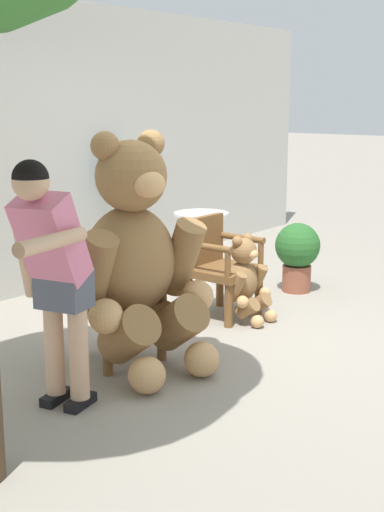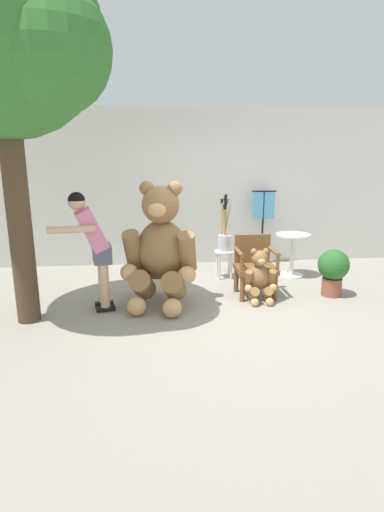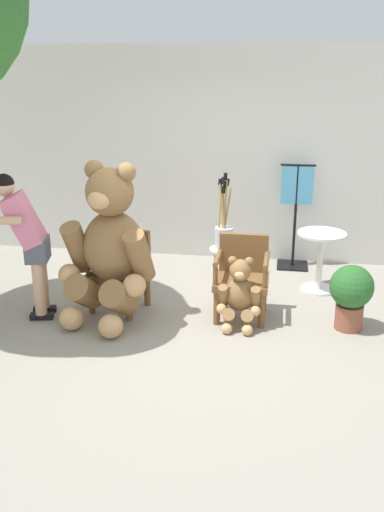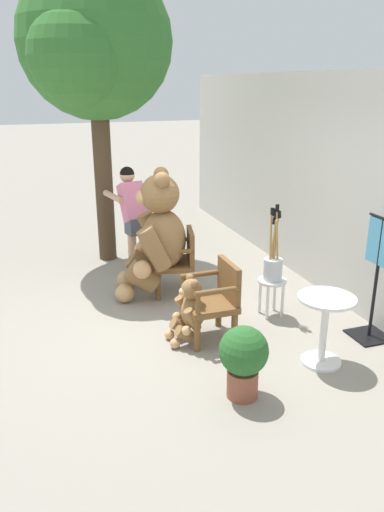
{
  "view_description": "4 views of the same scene",
  "coord_description": "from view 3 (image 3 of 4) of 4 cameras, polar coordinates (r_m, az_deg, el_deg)",
  "views": [
    {
      "loc": [
        -4.23,
        -3.03,
        1.87
      ],
      "look_at": [
        -0.11,
        0.16,
        0.71
      ],
      "focal_mm": 50.0,
      "sensor_mm": 36.0,
      "label": 1
    },
    {
      "loc": [
        -0.78,
        -4.94,
        1.97
      ],
      "look_at": [
        -0.27,
        0.12,
        0.69
      ],
      "focal_mm": 28.0,
      "sensor_mm": 36.0,
      "label": 2
    },
    {
      "loc": [
        1.04,
        -5.15,
        2.61
      ],
      "look_at": [
        0.16,
        0.27,
        0.71
      ],
      "focal_mm": 40.0,
      "sensor_mm": 36.0,
      "label": 3
    },
    {
      "loc": [
        5.24,
        -1.35,
        2.68
      ],
      "look_at": [
        0.37,
        0.31,
        0.87
      ],
      "focal_mm": 35.0,
      "sensor_mm": 36.0,
      "label": 4
    }
  ],
  "objects": [
    {
      "name": "teddy_bear_large",
      "position": [
        5.9,
        -8.24,
        1.13
      ],
      "size": [
        1.03,
        1.04,
        1.66
      ],
      "color": "olive",
      "rests_on": "ground"
    },
    {
      "name": "person_visitor",
      "position": [
        6.08,
        -16.28,
        2.11
      ],
      "size": [
        0.74,
        0.59,
        1.54
      ],
      "color": "black",
      "rests_on": "ground"
    },
    {
      "name": "ground_plane",
      "position": [
        5.87,
        -1.98,
        -7.33
      ],
      "size": [
        60.0,
        60.0,
        0.0
      ],
      "primitive_type": "plane",
      "color": "gray"
    },
    {
      "name": "back_wall",
      "position": [
        7.72,
        1.36,
        10.08
      ],
      "size": [
        10.0,
        0.16,
        2.8
      ],
      "primitive_type": "cube",
      "color": "beige",
      "rests_on": "ground"
    },
    {
      "name": "white_stool",
      "position": [
        6.88,
        3.17,
        -0.06
      ],
      "size": [
        0.34,
        0.34,
        0.46
      ],
      "color": "white",
      "rests_on": "ground"
    },
    {
      "name": "clothing_display_stand",
      "position": [
        7.49,
        10.3,
        4.18
      ],
      "size": [
        0.44,
        0.4,
        1.36
      ],
      "color": "black",
      "rests_on": "ground"
    },
    {
      "name": "wooden_chair_left",
      "position": [
        6.24,
        -7.07,
        -1.18
      ],
      "size": [
        0.67,
        0.64,
        0.86
      ],
      "color": "brown",
      "rests_on": "ground"
    },
    {
      "name": "teddy_bear_small",
      "position": [
        5.8,
        4.78,
        -3.74
      ],
      "size": [
        0.45,
        0.42,
        0.75
      ],
      "color": "olive",
      "rests_on": "ground"
    },
    {
      "name": "round_side_table",
      "position": [
        6.82,
        12.71,
        0.12
      ],
      "size": [
        0.56,
        0.56,
        0.72
      ],
      "color": "white",
      "rests_on": "ground"
    },
    {
      "name": "potted_plant",
      "position": [
        5.94,
        15.63,
        -3.53
      ],
      "size": [
        0.44,
        0.44,
        0.68
      ],
      "color": "brown",
      "rests_on": "ground"
    },
    {
      "name": "wooden_chair_right",
      "position": [
        6.03,
        5.02,
        -1.87
      ],
      "size": [
        0.56,
        0.52,
        0.86
      ],
      "color": "brown",
      "rests_on": "ground"
    },
    {
      "name": "brush_bucket",
      "position": [
        6.78,
        3.2,
        2.47
      ],
      "size": [
        0.22,
        0.22,
        0.91
      ],
      "color": "silver",
      "rests_on": "white_stool"
    }
  ]
}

